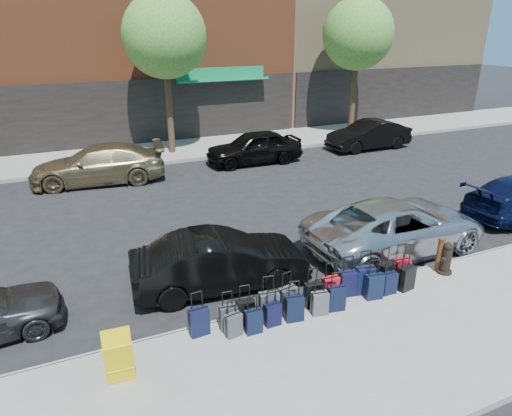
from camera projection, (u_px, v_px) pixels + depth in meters
name	position (u px, v px, depth m)	size (l,w,h in m)	color
ground	(232.00, 230.00, 14.32)	(120.00, 120.00, 0.00)	black
sidewalk_near	(354.00, 355.00, 8.78)	(60.00, 4.00, 0.15)	gray
sidewalk_far	(160.00, 152.00, 22.77)	(60.00, 4.00, 0.15)	gray
curb_near	(302.00, 301.00, 10.49)	(60.00, 0.08, 0.15)	gray
curb_far	(170.00, 162.00, 21.06)	(60.00, 0.08, 0.15)	gray
tree_center	(168.00, 38.00, 20.59)	(3.80, 3.80, 7.27)	black
tree_right	(360.00, 36.00, 24.52)	(3.80, 3.80, 7.27)	black
suitcase_front_0	(199.00, 322.00, 9.16)	(0.41, 0.25, 0.96)	black
suitcase_front_1	(228.00, 318.00, 9.33)	(0.37, 0.23, 0.86)	#323236
suitcase_front_2	(245.00, 312.00, 9.51)	(0.39, 0.25, 0.89)	black
suitcase_front_3	(269.00, 305.00, 9.66)	(0.44, 0.28, 1.00)	#37363B
suitcase_front_4	(288.00, 299.00, 9.90)	(0.42, 0.28, 0.95)	#323236
suitcase_front_5	(313.00, 295.00, 10.09)	(0.39, 0.23, 0.93)	black
suitcase_front_6	(330.00, 289.00, 10.31)	(0.40, 0.24, 0.93)	#B20B18
suitcase_front_7	(348.00, 283.00, 10.50)	(0.44, 0.29, 0.98)	black
suitcase_front_8	(365.00, 280.00, 10.58)	(0.48, 0.32, 1.07)	black
suitcase_front_9	(386.00, 275.00, 10.82)	(0.46, 0.31, 1.02)	black
suitcase_front_10	(401.00, 270.00, 11.04)	(0.43, 0.26, 1.00)	maroon
suitcase_back_1	(233.00, 325.00, 9.14)	(0.36, 0.25, 0.80)	#3A393F
suitcase_back_2	(253.00, 321.00, 9.23)	(0.35, 0.21, 0.83)	black
suitcase_back_3	(273.00, 314.00, 9.47)	(0.35, 0.21, 0.82)	black
suitcase_back_4	(294.00, 308.00, 9.61)	(0.41, 0.28, 0.91)	black
suitcase_back_5	(320.00, 303.00, 9.82)	(0.39, 0.26, 0.85)	#434349
suitcase_back_6	(336.00, 298.00, 9.97)	(0.41, 0.28, 0.90)	black
suitcase_back_8	(374.00, 286.00, 10.39)	(0.43, 0.29, 0.95)	black
suitcase_back_9	(389.00, 283.00, 10.58)	(0.37, 0.22, 0.86)	black
suitcase_back_10	(406.00, 278.00, 10.73)	(0.43, 0.30, 0.95)	black
fire_hydrant	(446.00, 259.00, 11.42)	(0.44, 0.38, 0.85)	black
bollard	(439.00, 254.00, 11.47)	(0.17, 0.17, 0.91)	#38190C
display_rack	(119.00, 359.00, 7.93)	(0.54, 0.58, 0.90)	yellow
car_near_1	(220.00, 261.00, 10.97)	(1.48, 4.23, 1.39)	black
car_near_2	(396.00, 226.00, 12.80)	(2.46, 5.34, 1.48)	silver
car_far_1	(98.00, 164.00, 18.35)	(2.13, 5.23, 1.52)	#927F59
car_far_2	(254.00, 147.00, 20.96)	(1.77, 4.40, 1.50)	black
car_far_3	(369.00, 135.00, 23.36)	(1.53, 4.40, 1.45)	black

